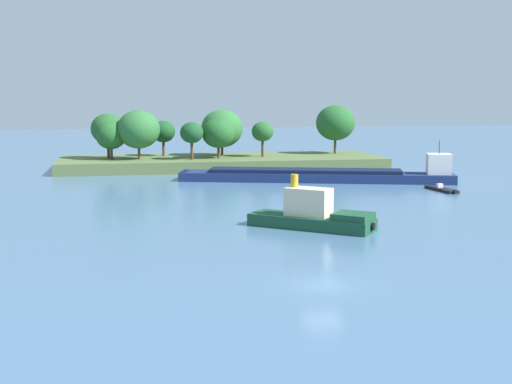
% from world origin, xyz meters
% --- Properties ---
extents(ground_plane, '(400.00, 400.00, 0.00)m').
position_xyz_m(ground_plane, '(0.00, 0.00, 0.00)').
color(ground_plane, '#476B8E').
extents(treeline_island, '(52.52, 16.40, 10.12)m').
position_xyz_m(treeline_island, '(1.78, 73.40, 3.50)').
color(treeline_island, '#566B3D').
rests_on(treeline_island, ground).
extents(tugboat, '(11.35, 9.91, 4.95)m').
position_xyz_m(tugboat, '(4.40, 19.34, 1.25)').
color(tugboat, '#19472D').
rests_on(tugboat, ground).
extents(cargo_barge, '(38.09, 15.06, 5.83)m').
position_xyz_m(cargo_barge, '(14.27, 52.93, 0.93)').
color(cargo_barge, navy).
rests_on(cargo_barge, ground).
extents(small_motorboat, '(2.19, 6.34, 0.86)m').
position_xyz_m(small_motorboat, '(26.82, 40.98, 0.21)').
color(small_motorboat, black).
rests_on(small_motorboat, ground).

